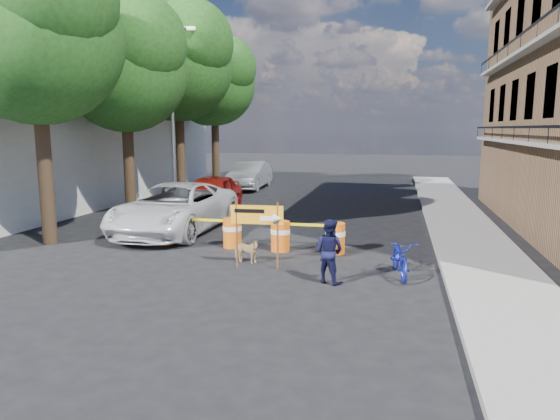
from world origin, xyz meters
The scene contains 19 objects.
ground centered at (0.00, 0.00, 0.00)m, with size 120.00×120.00×0.00m, color black.
sidewalk_east centered at (6.20, 6.00, 0.07)m, with size 2.40×40.00×0.15m, color gray.
white_building centered at (-13.00, 10.00, 3.00)m, with size 8.00×22.00×6.00m, color silver.
tree_near centered at (-6.73, 2.00, 6.36)m, with size 5.46×5.20×9.15m.
tree_mid_a centered at (-6.74, 7.00, 6.01)m, with size 5.25×5.00×8.68m.
tree_mid_b centered at (-6.73, 12.00, 6.71)m, with size 5.67×5.40×9.62m.
tree_far centered at (-6.74, 17.00, 6.22)m, with size 5.04×4.80×8.84m.
streetlamp centered at (-5.93, 9.50, 4.38)m, with size 1.25×0.18×8.00m.
barrel_far_left centered at (-3.23, 2.79, 0.47)m, with size 0.58×0.58×0.90m.
barrel_mid_left centered at (-1.02, 2.84, 0.47)m, with size 0.58×0.58×0.90m.
barrel_mid_right centered at (0.52, 2.72, 0.47)m, with size 0.58×0.58×0.90m.
barrel_far_right centered at (2.15, 2.80, 0.47)m, with size 0.58×0.58×0.90m.
detour_sign centered at (0.53, 0.77, 1.28)m, with size 1.37×0.27×1.76m.
pedestrian centered at (2.33, -0.02, 0.77)m, with size 0.74×0.58×1.53m, color black.
bicycle centered at (3.98, 0.88, 0.90)m, with size 0.63×0.95×1.80m, color #141FAA.
dog centered at (-0.07, 1.20, 0.34)m, with size 0.36×0.80×0.67m, color #DEBB7F.
suv_white centered at (-3.70, 4.57, 0.85)m, with size 2.83×6.14×1.71m, color silver.
sedan_red centered at (-3.88, 8.48, 0.83)m, with size 1.96×4.86×1.66m, color maroon.
sedan_silver centered at (-4.80, 17.41, 0.83)m, with size 1.75×5.02×1.65m, color #9DA0A4.
Camera 1 is at (3.81, -11.36, 3.60)m, focal length 32.00 mm.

